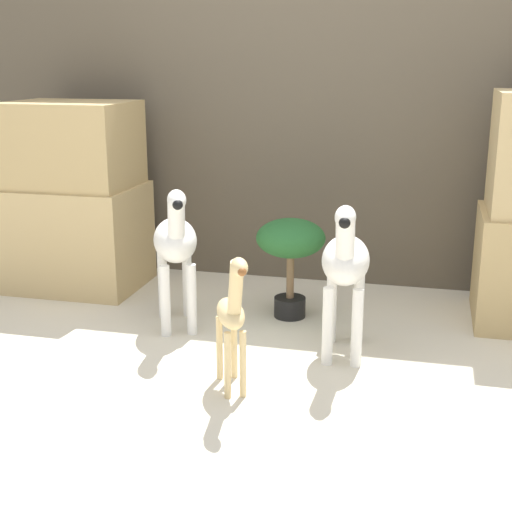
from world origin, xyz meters
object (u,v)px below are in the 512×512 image
at_px(zebra_right, 345,265).
at_px(giraffe_figurine, 232,313).
at_px(potted_palm_front, 291,246).
at_px(zebra_left, 176,245).

height_order(zebra_right, giraffe_figurine, zebra_right).
bearing_deg(zebra_right, potted_palm_front, 127.19).
relative_size(zebra_right, potted_palm_front, 1.41).
xyz_separation_m(giraffe_figurine, potted_palm_front, (0.06, 0.90, 0.05)).
bearing_deg(zebra_right, zebra_left, 169.61).
xyz_separation_m(zebra_right, zebra_left, (-0.84, 0.15, 0.00)).
bearing_deg(zebra_left, giraffe_figurine, -53.42).
height_order(zebra_right, zebra_left, same).
bearing_deg(giraffe_figurine, potted_palm_front, 86.49).
distance_m(zebra_left, giraffe_figurine, 0.78).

